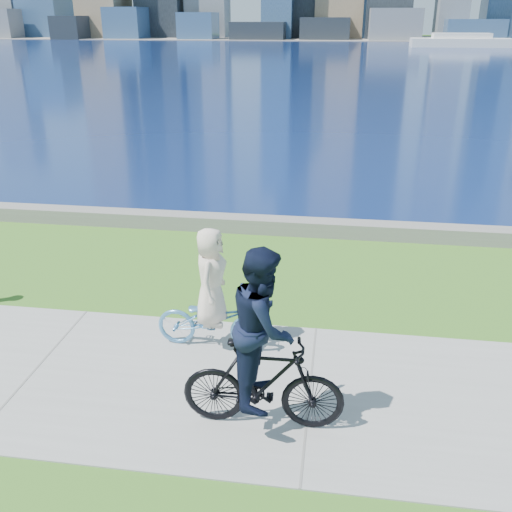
{
  "coord_description": "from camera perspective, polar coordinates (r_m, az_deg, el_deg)",
  "views": [
    {
      "loc": [
        4.22,
        -6.51,
        4.79
      ],
      "look_at": [
        2.94,
        2.12,
        1.1
      ],
      "focal_mm": 40.0,
      "sensor_mm": 36.0,
      "label": 1
    }
  ],
  "objects": [
    {
      "name": "cyclist_woman",
      "position": [
        8.69,
        -4.44,
        -4.87
      ],
      "size": [
        0.66,
        1.76,
        1.95
      ],
      "rotation": [
        0.0,
        0.0,
        1.54
      ],
      "color": "#5191C6",
      "rests_on": "ground"
    },
    {
      "name": "concrete_path",
      "position": [
        9.11,
        -21.08,
        -10.46
      ],
      "size": [
        80.0,
        3.5,
        0.02
      ],
      "primitive_type": "cube",
      "color": "gray",
      "rests_on": "ground"
    },
    {
      "name": "ferry_far",
      "position": [
        104.11,
        19.8,
        19.55
      ],
      "size": [
        15.77,
        4.51,
        2.14
      ],
      "color": "silver",
      "rests_on": "ground"
    },
    {
      "name": "seawall",
      "position": [
        14.16,
        -9.43,
        3.6
      ],
      "size": [
        90.0,
        0.5,
        0.35
      ],
      "primitive_type": "cube",
      "color": "slate",
      "rests_on": "ground"
    },
    {
      "name": "cyclist_man",
      "position": [
        6.93,
        0.72,
        -9.95
      ],
      "size": [
        0.76,
        2.02,
        2.4
      ],
      "rotation": [
        0.0,
        0.0,
        1.6
      ],
      "color": "black",
      "rests_on": "ground"
    },
    {
      "name": "far_shore",
      "position": [
        136.65,
        7.09,
        20.8
      ],
      "size": [
        320.0,
        30.0,
        0.12
      ],
      "primitive_type": "cube",
      "color": "gray",
      "rests_on": "ground"
    },
    {
      "name": "bay_water",
      "position": [
        78.77,
        5.64,
        19.36
      ],
      "size": [
        320.0,
        131.0,
        0.01
      ],
      "primitive_type": "cube",
      "color": "#0B1B48",
      "rests_on": "ground"
    },
    {
      "name": "ground",
      "position": [
        9.12,
        -21.07,
        -10.51
      ],
      "size": [
        320.0,
        320.0,
        0.0
      ],
      "primitive_type": "plane",
      "color": "#34681B",
      "rests_on": "ground"
    }
  ]
}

